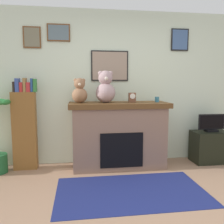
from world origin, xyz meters
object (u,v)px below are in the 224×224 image
teddy_bear_tan (80,92)px  candle_jar (157,99)px  bookshelf (25,127)px  teddy_bear_brown (106,88)px  fireplace (119,134)px  mantel_clock (132,97)px  television (211,124)px  tv_stand (210,147)px

teddy_bear_tan → candle_jar: bearing=0.0°
bookshelf → teddy_bear_brown: 1.43m
candle_jar → teddy_bear_tan: (-1.27, -0.00, 0.13)m
fireplace → mantel_clock: mantel_clock is taller
fireplace → bookshelf: bookshelf is taller
fireplace → mantel_clock: size_ratio=10.18×
fireplace → teddy_bear_tan: (-0.63, -0.02, 0.70)m
television → teddy_bear_tan: 2.33m
bookshelf → teddy_bear_brown: (1.29, -0.11, 0.61)m
television → teddy_bear_tan: bearing=-179.8°
television → candle_jar: 1.08m
mantel_clock → fireplace: bearing=175.0°
tv_stand → candle_jar: size_ratio=7.12×
candle_jar → tv_stand: bearing=0.5°
tv_stand → mantel_clock: size_ratio=3.96×
fireplace → candle_jar: size_ratio=18.28×
tv_stand → bookshelf: bearing=178.2°
fireplace → teddy_bear_tan: 0.94m
tv_stand → teddy_bear_brown: size_ratio=1.23×
candle_jar → teddy_bear_tan: size_ratio=0.23×
mantel_clock → teddy_bear_brown: bearing=179.9°
fireplace → television: bearing=-0.4°
bookshelf → mantel_clock: bookshelf is taller
bookshelf → teddy_bear_tan: size_ratio=3.74×
candle_jar → mantel_clock: 0.42m
bookshelf → teddy_bear_brown: teddy_bear_brown is taller
bookshelf → candle_jar: bearing=-2.9°
tv_stand → television: (0.00, -0.00, 0.41)m
teddy_bear_brown → bookshelf: bearing=175.1°
candle_jar → teddy_bear_tan: 1.27m
mantel_clock → teddy_bear_brown: teddy_bear_brown is taller
candle_jar → television: bearing=0.4°
fireplace → candle_jar: (0.64, -0.02, 0.57)m
fireplace → tv_stand: bearing=-0.3°
bookshelf → candle_jar: 2.18m
television → candle_jar: (-0.99, -0.01, 0.43)m
bookshelf → television: bookshelf is taller
tv_stand → candle_jar: bearing=-179.5°
fireplace → tv_stand: (1.63, -0.01, -0.27)m
bookshelf → tv_stand: bookshelf is taller
mantel_clock → bookshelf: bearing=176.3°
teddy_bear_tan → television: bearing=0.2°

